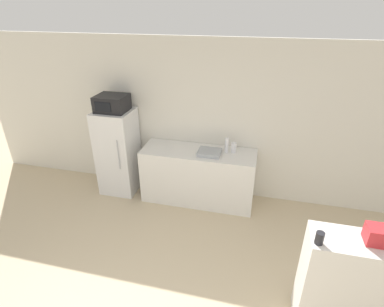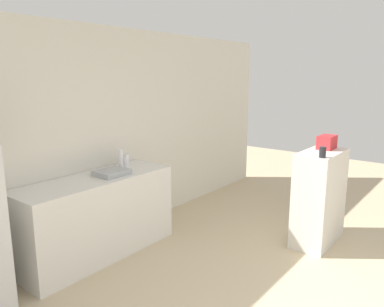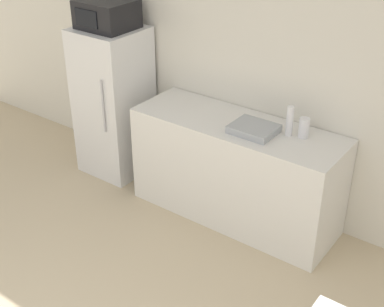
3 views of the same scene
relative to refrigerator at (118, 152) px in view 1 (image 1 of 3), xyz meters
name	(u,v)px [view 1 (image 1 of 3)]	position (x,y,z in m)	size (l,w,h in m)	color
wall_back	(199,120)	(1.34, 0.36, 0.56)	(8.00, 0.06, 2.60)	silver
refrigerator	(118,152)	(0.00, 0.00, 0.00)	(0.60, 0.61, 1.47)	silver
microwave	(112,103)	(0.00, 0.00, 0.86)	(0.48, 0.43, 0.26)	black
counter	(198,176)	(1.41, 0.01, -0.28)	(1.83, 0.63, 0.91)	silver
sink_basin	(209,152)	(1.60, -0.05, 0.20)	(0.35, 0.30, 0.06)	#9EA3A8
bottle_tall	(227,145)	(1.85, 0.07, 0.30)	(0.06, 0.06, 0.25)	silver
bottle_short	(234,148)	(1.96, 0.11, 0.26)	(0.08, 0.08, 0.16)	silver
shelf_cabinet	(344,286)	(3.29, -1.86, -0.16)	(0.82, 0.40, 1.14)	silver
basket	(382,236)	(3.46, -1.84, 0.49)	(0.27, 0.17, 0.16)	red
jar	(320,238)	(2.93, -1.97, 0.47)	(0.07, 0.07, 0.12)	#232328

